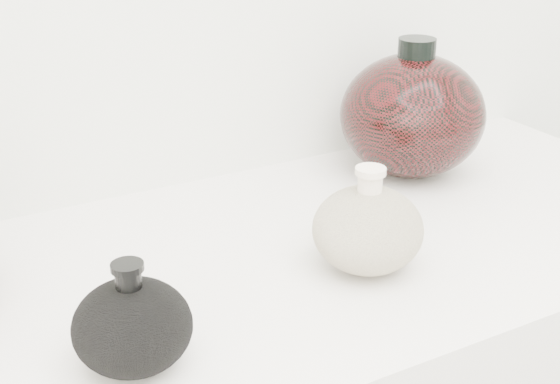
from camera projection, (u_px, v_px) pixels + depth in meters
black_gourd_vase at (132, 326)px, 0.70m from camera, size 0.12×0.12×0.11m
cream_gourd_vase at (368, 229)px, 0.86m from camera, size 0.13×0.13×0.12m
right_round_pot at (412, 115)px, 1.11m from camera, size 0.27×0.27×0.20m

